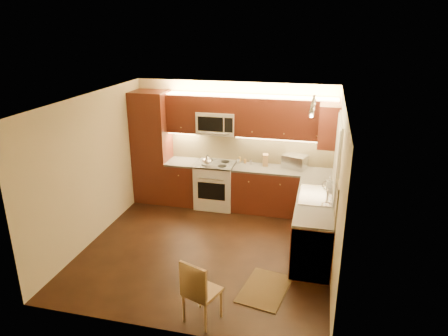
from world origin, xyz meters
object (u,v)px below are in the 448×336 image
(microwave, at_px, (217,123))
(sink, at_px, (316,191))
(stove, at_px, (216,185))
(dining_chair, at_px, (202,290))
(soap_bottle, at_px, (329,183))
(kettle, at_px, (207,160))
(toaster_oven, at_px, (295,162))
(knife_block, at_px, (265,160))

(microwave, bearing_deg, sink, -32.21)
(stove, height_order, microwave, microwave)
(stove, distance_m, sink, 2.35)
(microwave, relative_size, dining_chair, 0.86)
(stove, xyz_separation_m, microwave, (0.00, 0.14, 1.26))
(stove, bearing_deg, soap_bottle, -18.70)
(kettle, height_order, toaster_oven, toaster_oven)
(kettle, bearing_deg, stove, 58.87)
(kettle, bearing_deg, microwave, 71.59)
(toaster_oven, bearing_deg, stove, -154.93)
(sink, bearing_deg, soap_bottle, 61.31)
(microwave, relative_size, kettle, 3.35)
(kettle, xyz_separation_m, dining_chair, (0.84, -3.19, -0.59))
(sink, xyz_separation_m, soap_bottle, (0.21, 0.38, 0.03))
(sink, distance_m, soap_bottle, 0.43)
(sink, distance_m, dining_chair, 2.64)
(stove, xyz_separation_m, dining_chair, (0.72, -3.38, -0.02))
(toaster_oven, bearing_deg, soap_bottle, -34.84)
(soap_bottle, distance_m, dining_chair, 3.07)
(stove, distance_m, toaster_oven, 1.66)
(toaster_oven, distance_m, knife_block, 0.58)
(stove, xyz_separation_m, toaster_oven, (1.55, 0.16, 0.57))
(microwave, height_order, toaster_oven, microwave)
(microwave, distance_m, knife_block, 1.20)
(dining_chair, bearing_deg, toaster_oven, 96.70)
(stove, distance_m, knife_block, 1.14)
(stove, bearing_deg, kettle, -123.30)
(kettle, height_order, knife_block, kettle)
(microwave, xyz_separation_m, dining_chair, (0.72, -3.51, -1.28))
(knife_block, bearing_deg, stove, 179.96)
(stove, bearing_deg, dining_chair, -77.96)
(knife_block, bearing_deg, kettle, -172.21)
(stove, height_order, toaster_oven, toaster_oven)
(kettle, relative_size, toaster_oven, 0.52)
(sink, xyz_separation_m, dining_chair, (-1.28, -2.25, -0.53))
(toaster_oven, distance_m, dining_chair, 3.68)
(microwave, bearing_deg, soap_bottle, -21.78)
(microwave, distance_m, toaster_oven, 1.70)
(microwave, bearing_deg, kettle, -110.58)
(toaster_oven, distance_m, soap_bottle, 1.12)
(microwave, xyz_separation_m, toaster_oven, (1.55, 0.02, -0.69))
(sink, height_order, knife_block, knife_block)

